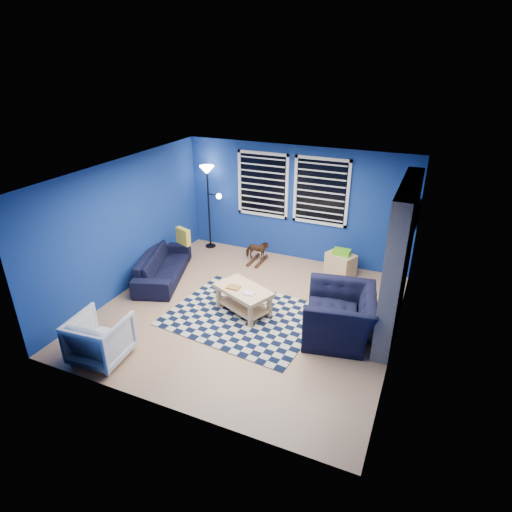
{
  "coord_description": "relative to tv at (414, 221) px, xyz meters",
  "views": [
    {
      "loc": [
        2.72,
        -5.87,
        4.17
      ],
      "look_at": [
        0.03,
        0.3,
        0.98
      ],
      "focal_mm": 30.0,
      "sensor_mm": 36.0,
      "label": 1
    }
  ],
  "objects": [
    {
      "name": "wall_left",
      "position": [
        -4.95,
        -2.0,
        -0.15
      ],
      "size": [
        0.0,
        5.0,
        5.0
      ],
      "primitive_type": "plane",
      "rotation": [
        1.57,
        0.0,
        1.57
      ],
      "color": "navy",
      "rests_on": "floor"
    },
    {
      "name": "wall_right",
      "position": [
        0.05,
        -2.0,
        -0.15
      ],
      "size": [
        0.0,
        5.0,
        5.0
      ],
      "primitive_type": "plane",
      "rotation": [
        1.57,
        0.0,
        -1.57
      ],
      "color": "navy",
      "rests_on": "floor"
    },
    {
      "name": "armchair_bent",
      "position": [
        -3.91,
        -4.03,
        -1.04
      ],
      "size": [
        0.83,
        0.85,
        0.72
      ],
      "primitive_type": "imported",
      "rotation": [
        0.0,
        0.0,
        3.23
      ],
      "color": "gray",
      "rests_on": "floor"
    },
    {
      "name": "cabinet",
      "position": [
        -1.28,
        0.06,
        -1.15
      ],
      "size": [
        0.67,
        0.58,
        0.56
      ],
      "rotation": [
        0.0,
        0.0,
        -0.43
      ],
      "color": "tan",
      "rests_on": "floor"
    },
    {
      "name": "throw_pillow",
      "position": [
        -4.4,
        -0.95,
        -0.67
      ],
      "size": [
        0.38,
        0.24,
        0.35
      ],
      "primitive_type": "cube",
      "rotation": [
        0.0,
        0.0,
        -0.37
      ],
      "color": "gold",
      "rests_on": "sofa"
    },
    {
      "name": "rocking_horse",
      "position": [
        -3.09,
        -0.08,
        -1.12
      ],
      "size": [
        0.38,
        0.56,
        0.43
      ],
      "primitive_type": "imported",
      "rotation": [
        0.0,
        0.0,
        1.91
      ],
      "color": "#412415",
      "rests_on": "floor"
    },
    {
      "name": "wall_back",
      "position": [
        -2.45,
        0.5,
        -0.15
      ],
      "size": [
        5.0,
        0.0,
        5.0
      ],
      "primitive_type": "plane",
      "rotation": [
        1.57,
        0.0,
        0.0
      ],
      "color": "navy",
      "rests_on": "floor"
    },
    {
      "name": "floor_lamp",
      "position": [
        -4.43,
        0.25,
        0.19
      ],
      "size": [
        0.53,
        0.32,
        1.94
      ],
      "color": "black",
      "rests_on": "floor"
    },
    {
      "name": "fireplace",
      "position": [
        -0.09,
        -1.5,
        -0.2
      ],
      "size": [
        0.65,
        2.0,
        2.5
      ],
      "color": "gray",
      "rests_on": "floor"
    },
    {
      "name": "tv",
      "position": [
        0.0,
        0.0,
        0.0
      ],
      "size": [
        0.07,
        1.0,
        0.58
      ],
      "color": "black",
      "rests_on": "wall_right"
    },
    {
      "name": "ceiling",
      "position": [
        -2.45,
        -2.0,
        1.1
      ],
      "size": [
        5.0,
        5.0,
        0.0
      ],
      "primitive_type": "plane",
      "rotation": [
        3.14,
        0.0,
        0.0
      ],
      "color": "white",
      "rests_on": "wall_back"
    },
    {
      "name": "sofa",
      "position": [
        -4.55,
        -1.53,
        -1.12
      ],
      "size": [
        2.04,
        1.32,
        0.55
      ],
      "primitive_type": "imported",
      "rotation": [
        0.0,
        0.0,
        1.9
      ],
      "color": "black",
      "rests_on": "floor"
    },
    {
      "name": "floor",
      "position": [
        -2.45,
        -2.0,
        -1.4
      ],
      "size": [
        5.0,
        5.0,
        0.0
      ],
      "primitive_type": "plane",
      "color": "tan",
      "rests_on": "ground"
    },
    {
      "name": "window_right",
      "position": [
        -1.9,
        0.46,
        0.2
      ],
      "size": [
        1.17,
        0.06,
        1.42
      ],
      "color": "black",
      "rests_on": "wall_back"
    },
    {
      "name": "coffee_table",
      "position": [
        -2.51,
        -2.04,
        -1.05
      ],
      "size": [
        1.15,
        0.93,
        0.5
      ],
      "rotation": [
        0.0,
        0.0,
        -0.41
      ],
      "color": "tan",
      "rests_on": "rug"
    },
    {
      "name": "window_left",
      "position": [
        -3.2,
        0.46,
        0.2
      ],
      "size": [
        1.17,
        0.06,
        1.42
      ],
      "color": "black",
      "rests_on": "wall_back"
    },
    {
      "name": "rug",
      "position": [
        -2.45,
        -2.16,
        -1.39
      ],
      "size": [
        2.69,
        2.25,
        0.02
      ],
      "primitive_type": "cube",
      "rotation": [
        0.0,
        0.0,
        -0.1
      ],
      "color": "black",
      "rests_on": "floor"
    },
    {
      "name": "armchair_big",
      "position": [
        -0.79,
        -2.07,
        -1.0
      ],
      "size": [
        1.42,
        1.29,
        0.8
      ],
      "primitive_type": "imported",
      "rotation": [
        0.0,
        0.0,
        -1.38
      ],
      "color": "black",
      "rests_on": "floor"
    }
  ]
}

